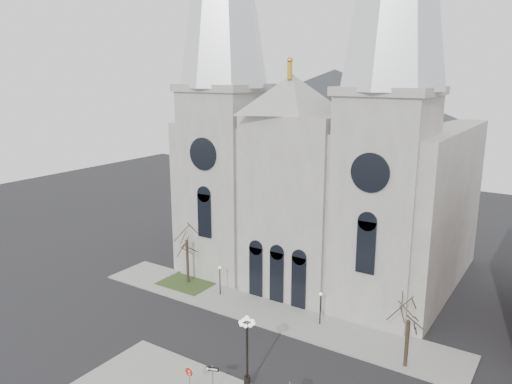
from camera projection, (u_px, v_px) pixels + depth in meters
The scene contains 11 objects.
ground at pixel (194, 362), 41.76m from camera, with size 160.00×160.00×0.00m, color black.
sidewalk_far at pixel (264, 311), 50.68m from camera, with size 40.00×6.00×0.14m, color gray.
grass_patch at pixel (188, 283), 57.36m from camera, with size 6.00×5.00×0.18m, color #28401B.
cathedral at pixel (321, 120), 56.03m from camera, with size 33.00×26.66×54.00m.
tree_left at pixel (187, 237), 56.08m from camera, with size 3.20×3.20×7.50m.
tree_right at pixel (409, 318), 40.03m from camera, with size 3.20×3.20×6.00m.
ped_lamp_left at pixel (220, 275), 53.76m from camera, with size 0.32×0.32×3.26m.
ped_lamp_right at pixel (320, 303), 47.36m from camera, with size 0.32×0.32×3.26m.
stop_sign at pixel (189, 374), 37.09m from camera, with size 0.76×0.30×2.24m.
globe_lamp at pixel (247, 343), 37.38m from camera, with size 1.67×1.67×5.99m.
one_way_sign at pixel (213, 375), 37.15m from camera, with size 0.96×0.40×2.32m.
Camera 1 is at (24.80, -28.31, 23.62)m, focal length 35.00 mm.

